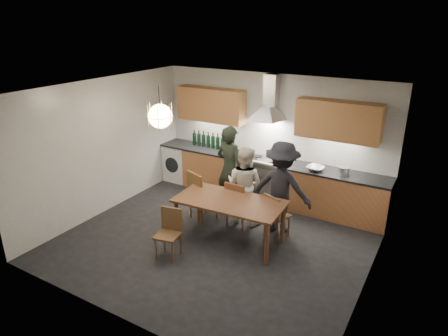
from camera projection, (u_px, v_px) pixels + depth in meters
The scene contains 17 objects.
ground at pixel (216, 240), 6.94m from camera, with size 5.00×5.00×0.00m, color black.
room_shell at pixel (215, 147), 6.33m from camera, with size 5.02×4.52×2.61m.
counter_run at pixel (265, 180), 8.34m from camera, with size 5.00×0.62×0.90m.
range_stove at pixel (264, 180), 8.35m from camera, with size 0.90×0.60×0.92m.
wall_fixtures at pixel (269, 111), 7.94m from camera, with size 4.30×0.54×1.10m.
pendant_lamp at pixel (160, 116), 6.59m from camera, with size 0.43×0.43×0.70m.
dining_table at pixel (230, 205), 6.70m from camera, with size 1.87×1.01×0.77m.
chair_back_left at pixel (200, 193), 7.46m from camera, with size 0.57×0.57×0.98m.
chair_back_mid at pixel (237, 202), 7.21m from camera, with size 0.41×0.41×0.89m.
chair_back_right at pixel (274, 213), 6.90m from camera, with size 0.47×0.47×0.81m.
chair_front at pixel (170, 229), 6.38m from camera, with size 0.42×0.42×0.80m.
person_left at pixel (230, 169), 7.78m from camera, with size 0.63×0.41×1.72m, color black.
person_mid at pixel (244, 185), 7.36m from camera, with size 0.72×0.56×1.47m, color beige.
person_right at pixel (281, 188), 6.97m from camera, with size 1.08×0.62×1.68m, color black.
mixing_bowl at pixel (315, 168), 7.58m from camera, with size 0.33×0.33×0.08m, color silver.
stock_pot at pixel (344, 171), 7.36m from camera, with size 0.21×0.21×0.15m, color silver.
wine_bottles at pixel (213, 141), 8.82m from camera, with size 1.08×0.08×0.35m.
Camera 1 is at (3.18, -5.14, 3.64)m, focal length 32.00 mm.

